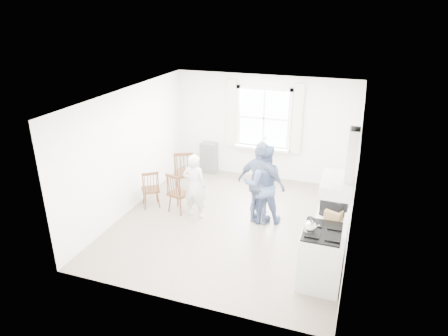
% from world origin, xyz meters
% --- Properties ---
extents(room_shell, '(4.62, 5.12, 2.64)m').
position_xyz_m(room_shell, '(0.00, 0.00, 1.30)').
color(room_shell, gray).
rests_on(room_shell, ground).
extents(window_assembly, '(1.88, 0.24, 1.70)m').
position_xyz_m(window_assembly, '(0.00, 2.45, 1.46)').
color(window_assembly, white).
rests_on(window_assembly, room_shell).
extents(range_hood, '(0.45, 0.76, 0.94)m').
position_xyz_m(range_hood, '(2.07, -1.35, 1.90)').
color(range_hood, white).
rests_on(range_hood, room_shell).
extents(shelf_unit, '(0.40, 0.30, 0.80)m').
position_xyz_m(shelf_unit, '(-1.40, 2.33, 0.40)').
color(shelf_unit, slate).
rests_on(shelf_unit, ground).
extents(gas_stove, '(0.68, 0.76, 1.12)m').
position_xyz_m(gas_stove, '(1.91, -1.35, 0.48)').
color(gas_stove, silver).
rests_on(gas_stove, ground).
extents(kettle, '(0.20, 0.20, 0.28)m').
position_xyz_m(kettle, '(1.71, -1.46, 1.04)').
color(kettle, silver).
rests_on(kettle, gas_stove).
extents(low_cabinet, '(0.50, 0.55, 0.90)m').
position_xyz_m(low_cabinet, '(1.98, -0.65, 0.45)').
color(low_cabinet, white).
rests_on(low_cabinet, ground).
extents(stereo_stack, '(0.45, 0.43, 0.31)m').
position_xyz_m(stereo_stack, '(1.98, -0.70, 1.06)').
color(stereo_stack, black).
rests_on(stereo_stack, low_cabinet).
extents(cardboard_box, '(0.30, 0.25, 0.17)m').
position_xyz_m(cardboard_box, '(2.00, -0.86, 0.98)').
color(cardboard_box, tan).
rests_on(cardboard_box, low_cabinet).
extents(windsor_chair_a, '(0.61, 0.61, 1.09)m').
position_xyz_m(windsor_chair_a, '(-1.42, 0.83, 0.66)').
color(windsor_chair_a, '#472816').
rests_on(windsor_chair_a, ground).
extents(windsor_chair_b, '(0.46, 0.45, 0.90)m').
position_xyz_m(windsor_chair_b, '(-1.24, -0.00, 0.55)').
color(windsor_chair_b, '#472816').
rests_on(windsor_chair_b, ground).
extents(windsor_chair_c, '(0.51, 0.50, 0.87)m').
position_xyz_m(windsor_chair_c, '(-1.84, 0.02, 0.53)').
color(windsor_chair_c, '#472816').
rests_on(windsor_chair_c, ground).
extents(person_left, '(0.51, 0.51, 1.38)m').
position_xyz_m(person_left, '(-0.81, -0.01, 0.69)').
color(person_left, silver).
rests_on(person_left, ground).
extents(person_mid, '(1.00, 1.00, 1.65)m').
position_xyz_m(person_mid, '(0.55, 0.28, 0.82)').
color(person_mid, '#4B5E8B').
rests_on(person_mid, ground).
extents(person_right, '(1.20, 1.20, 1.71)m').
position_xyz_m(person_right, '(0.53, 0.20, 0.86)').
color(person_right, navy).
rests_on(person_right, ground).
extents(potted_plant, '(0.21, 0.21, 0.29)m').
position_xyz_m(potted_plant, '(0.03, 2.36, 1.00)').
color(potted_plant, '#357837').
rests_on(potted_plant, window_assembly).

